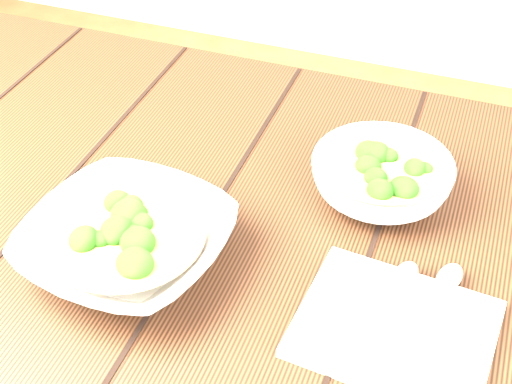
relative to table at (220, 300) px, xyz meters
The scene contains 7 objects.
table is the anchor object (origin of this frame).
soup_bowl_front 0.18m from the table, 135.09° to the right, with size 0.25×0.25×0.07m.
soup_bowl_back 0.26m from the table, 38.74° to the left, with size 0.20×0.20×0.06m.
trivet 0.14m from the table, 169.37° to the left, with size 0.10×0.10×0.02m, color black.
napkin 0.27m from the table, 17.60° to the right, with size 0.20×0.16×0.01m, color beige.
spoon_left 0.26m from the table, ahead, with size 0.04×0.16×0.01m.
spoon_right 0.30m from the table, ahead, with size 0.05×0.16×0.01m.
Camera 1 is at (0.26, -0.56, 1.34)m, focal length 50.00 mm.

